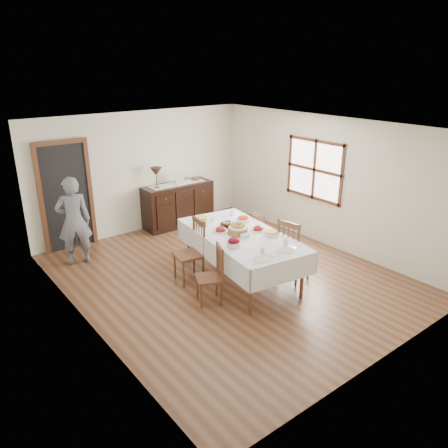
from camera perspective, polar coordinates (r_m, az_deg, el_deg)
ground at (r=7.76m, az=0.46°, el=-6.79°), size 6.00×6.00×0.00m
room_shell at (r=7.40m, az=-2.43°, el=5.47°), size 5.02×6.02×2.65m
dining_table at (r=7.36m, az=2.24°, el=-1.99°), size 1.56×2.59×0.84m
chair_left_near at (r=6.77m, az=-1.58°, el=-6.61°), size 0.51×0.51×0.93m
chair_left_far at (r=7.42m, az=-4.27°, el=-3.47°), size 0.52×0.52×1.09m
chair_right_near at (r=7.48m, az=8.93°, el=-3.39°), size 0.53×0.53×1.10m
chair_right_far at (r=8.31m, az=5.20°, el=-1.51°), size 0.44×0.44×0.90m
sideboard at (r=10.02m, az=-6.00°, el=2.53°), size 1.62×0.59×0.97m
person at (r=8.38m, az=-19.07°, el=0.73°), size 0.63×0.49×1.77m
bread_basket at (r=7.30m, az=1.81°, el=-0.73°), size 0.33×0.33×0.19m
egg_basket at (r=7.65m, az=0.48°, el=-0.03°), size 0.27×0.27×0.10m
ham_platter_a at (r=7.40m, az=-0.44°, el=-0.80°), size 0.27×0.27×0.11m
ham_platter_b at (r=7.48m, az=4.51°, el=-0.64°), size 0.29×0.29×0.11m
beet_bowl at (r=6.79m, az=1.30°, el=-2.46°), size 0.22×0.22×0.16m
carrot_bowl at (r=7.87m, az=2.54°, el=0.58°), size 0.25×0.25×0.09m
pineapple_bowl at (r=7.70m, az=-2.91°, el=0.35°), size 0.22×0.22×0.15m
casserole_dish at (r=7.30m, az=6.20°, el=-1.22°), size 0.26×0.26×0.08m
butter_dish at (r=7.14m, az=2.77°, el=-1.59°), size 0.15×0.11×0.07m
setting_left at (r=6.47m, az=4.94°, el=-4.22°), size 0.44×0.31×0.10m
setting_right at (r=6.80m, az=8.00°, el=-3.08°), size 0.44×0.31×0.10m
glass_far_a at (r=7.85m, az=-1.54°, el=0.59°), size 0.07×0.07×0.09m
glass_far_b at (r=8.19m, az=1.09°, el=1.46°), size 0.07×0.07×0.10m
runner at (r=9.89m, az=-6.15°, el=5.25°), size 1.30×0.35×0.01m
table_lamp at (r=9.51m, az=-8.86°, el=6.69°), size 0.26×0.26×0.46m
picture_frame at (r=9.78m, az=-5.83°, el=5.91°), size 0.22×0.08×0.28m
deco_bowl at (r=10.17m, az=-3.78°, el=5.90°), size 0.20×0.20×0.06m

